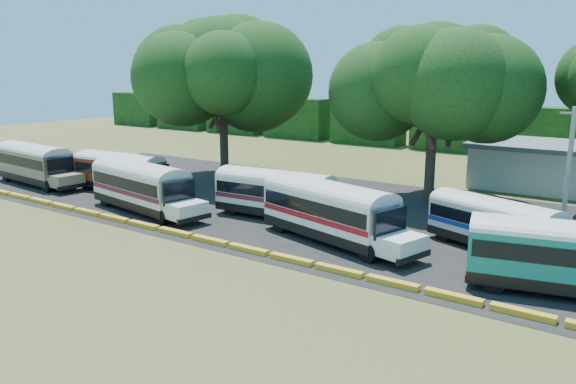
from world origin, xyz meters
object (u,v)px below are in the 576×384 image
Objects in this scene: bus_white_red at (331,208)px; tree_west at (222,67)px; bus_teal at (575,254)px; bus_red at (122,170)px; bus_cream_west at (142,184)px; bus_beige at (35,162)px.

tree_west is at bearing 163.12° from bus_white_red.
bus_white_red reaches higher than bus_teal.
bus_white_red is at bearing -10.52° from bus_red.
bus_white_red is (15.12, 1.63, 0.01)m from bus_cream_west.
bus_cream_west is 1.04× the size of bus_teal.
bus_white_red is at bearing -31.70° from tree_west.
bus_teal is at bearing -21.03° from tree_west.
bus_beige is at bearing 166.74° from bus_teal.
bus_teal is (35.33, -2.73, 0.09)m from bus_red.
tree_west is (3.07, 9.67, 8.57)m from bus_red.
bus_beige is 44.45m from bus_teal.
tree_west is (-18.76, 11.59, 8.42)m from bus_white_red.
bus_red is 13.28m from tree_west.
bus_white_red reaches higher than bus_beige.
bus_cream_west is (6.71, -3.54, 0.14)m from bus_red.
bus_beige is at bearing -175.31° from bus_cream_west.
bus_white_red is at bearing 14.96° from bus_cream_west.
bus_cream_west is at bearing -159.04° from bus_white_red.
tree_west is at bearing 66.89° from bus_red.
bus_teal is at bearing 11.36° from bus_white_red.
bus_white_red is 0.76× the size of tree_west.
bus_cream_west is 16.09m from tree_west.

